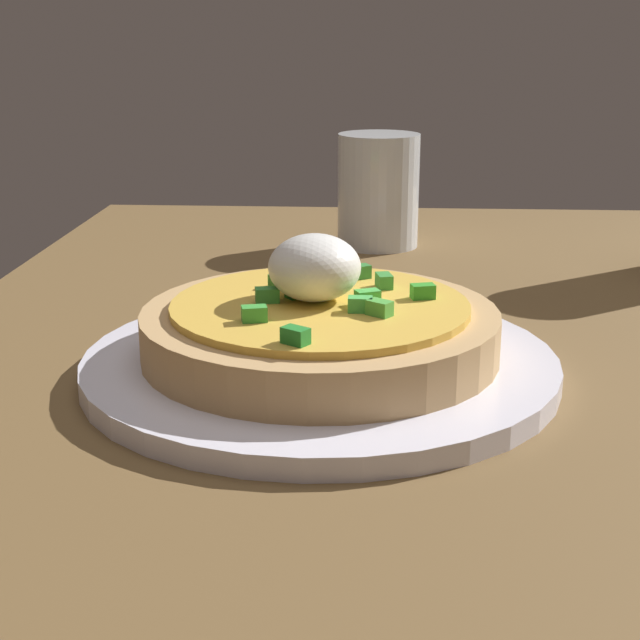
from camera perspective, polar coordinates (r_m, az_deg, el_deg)
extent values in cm
cube|color=brown|center=(51.22, 13.16, -6.06)|extent=(106.40, 74.87, 2.70)
cylinder|color=white|center=(52.46, 0.00, -2.71)|extent=(26.18, 26.18, 1.20)
cylinder|color=tan|center=(51.84, 0.00, -0.75)|extent=(19.59, 19.59, 2.57)
cylinder|color=gold|center=(51.39, 0.00, 0.84)|extent=(16.33, 16.33, 0.43)
ellipsoid|color=white|center=(51.35, -0.33, 3.19)|extent=(5.07, 5.07, 3.66)
cube|color=green|center=(54.23, -2.39, 2.39)|extent=(1.09, 1.44, 0.80)
cube|color=green|center=(53.97, -1.08, 2.33)|extent=(1.50, 1.29, 0.80)
cube|color=green|center=(51.36, -3.20, 1.51)|extent=(1.04, 1.42, 0.80)
cube|color=green|center=(48.07, -3.98, 0.38)|extent=(1.08, 1.43, 0.80)
cube|color=green|center=(54.26, 3.89, 2.37)|extent=(1.43, 1.07, 0.80)
cube|color=green|center=(52.28, 6.22, 1.72)|extent=(1.09, 1.44, 0.80)
cube|color=green|center=(49.02, 3.61, 0.72)|extent=(1.41, 1.50, 0.80)
cube|color=green|center=(50.92, 2.88, 1.38)|extent=(1.26, 1.50, 0.80)
cube|color=#348539|center=(56.18, 2.37, 2.92)|extent=(1.32, 1.51, 0.80)
cube|color=#287B2A|center=(52.22, -1.35, 1.81)|extent=(1.42, 1.50, 0.80)
cube|color=#268930|center=(44.61, -1.49, -0.95)|extent=(1.38, 1.51, 0.80)
cube|color=#48B650|center=(49.62, 2.44, 0.95)|extent=(0.82, 1.29, 0.80)
cube|color=#347B37|center=(53.45, 0.91, 2.18)|extent=(1.37, 1.51, 0.80)
cylinder|color=silver|center=(82.80, 3.54, 7.80)|extent=(7.05, 7.05, 9.71)
cylinder|color=beige|center=(83.08, 3.52, 6.71)|extent=(6.20, 6.20, 5.71)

